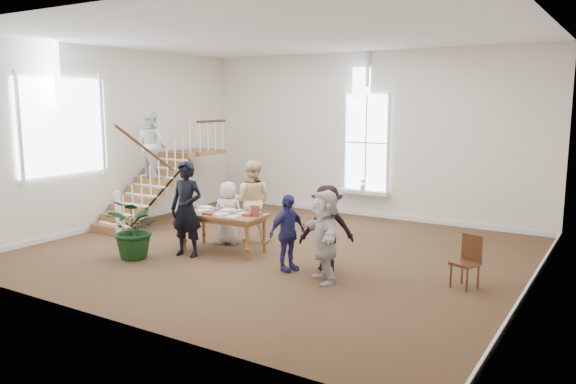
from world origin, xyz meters
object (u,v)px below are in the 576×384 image
Objects in this scene: library_table at (224,217)px; elderly_woman at (228,213)px; floor_plant at (135,229)px; woman_cluster_c at (325,236)px; police_officer at (187,209)px; side_chair at (468,259)px; person_yellow at (252,201)px; woman_cluster_b at (327,228)px; woman_cluster_a at (287,233)px.

elderly_woman is at bearing 115.91° from library_table.
woman_cluster_c is at bearing 10.60° from floor_plant.
side_chair is at bearing 2.48° from police_officer.
floor_plant is (-1.14, -2.47, -0.31)m from person_yellow.
floor_plant is at bearing 45.92° from person_yellow.
woman_cluster_b is at bearing 4.49° from police_officer.
person_yellow is 2.74m from floor_plant.
woman_cluster_c is (3.21, 0.02, -0.16)m from police_officer.
woman_cluster_a is at bearing 137.45° from elderly_woman.
floor_plant is (-3.65, -1.39, -0.19)m from woman_cluster_b.
police_officer is 1.19× the size of woman_cluster_c.
side_chair is at bearing 160.37° from elderly_woman.
elderly_woman is at bearing 66.92° from floor_plant.
police_officer is at bearing 57.81° from person_yellow.
library_table is 1.30× the size of elderly_woman.
woman_cluster_a is 3.26m from side_chair.
person_yellow reaches higher than floor_plant.
police_officer reaches higher than side_chair.
elderly_woman is at bearing 80.62° from woman_cluster_a.
floor_plant is 6.44m from side_chair.
woman_cluster_c is 1.33× the size of floor_plant.
woman_cluster_a reaches higher than library_table.
police_officer is (-0.45, -0.65, 0.24)m from library_table.
woman_cluster_b is at bearing 150.78° from elderly_woman.
person_yellow reaches higher than side_chair.
woman_cluster_c is (0.90, -0.20, 0.10)m from woman_cluster_a.
side_chair is at bearing 70.07° from woman_cluster_c.
person_yellow is 1.12× the size of woman_cluster_c.
floor_plant is at bearing 122.75° from woman_cluster_a.
police_officer is 1.59× the size of floor_plant.
police_officer reaches higher than library_table.
woman_cluster_a is 0.90× the size of woman_cluster_b.
woman_cluster_a is at bearing 17.12° from floor_plant.
elderly_woman is 1.54× the size of side_chair.
police_officer is 1.35× the size of woman_cluster_a.
woman_cluster_c is (2.81, -1.73, -0.10)m from person_yellow.
side_chair is at bearing 15.99° from floor_plant.
side_chair is at bearing 151.28° from woman_cluster_b.
library_table is at bearing 92.53° from woman_cluster_a.
police_officer reaches higher than elderly_woman.
library_table is 0.69m from elderly_woman.
library_table is at bearing 102.58° from elderly_woman.
woman_cluster_a is (2.31, 0.22, -0.26)m from police_officer.
woman_cluster_a is at bearing -3.04° from police_officer.
side_chair is (2.24, 1.03, -0.32)m from woman_cluster_c.
person_yellow is 1.27× the size of woman_cluster_a.
woman_cluster_a is 0.88× the size of woman_cluster_c.
woman_cluster_b reaches higher than floor_plant.
side_chair is (6.19, 1.77, -0.12)m from floor_plant.
woman_cluster_b is 1.30× the size of floor_plant.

